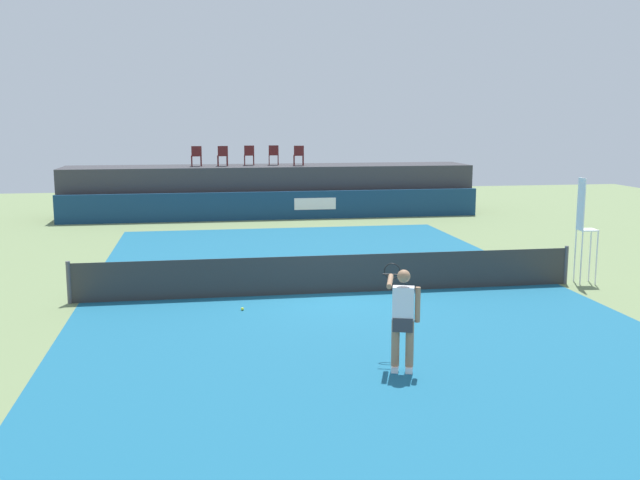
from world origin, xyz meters
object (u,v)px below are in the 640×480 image
Objects in this scene: net_post_near at (69,282)px; tennis_player at (403,316)px; spectator_chair_far_left at (196,155)px; net_post_far at (566,265)px; spectator_chair_center at (249,154)px; spectator_chair_far_right at (299,154)px; tennis_ball at (242,309)px; spectator_chair_right at (274,154)px; umpire_chair at (584,223)px; spectator_chair_left at (223,155)px.

tennis_player is (6.38, -5.72, 0.46)m from net_post_near.
net_post_far is at bearing -58.07° from spectator_chair_far_left.
net_post_far is at bearing 43.54° from tennis_player.
net_post_near is 12.40m from net_post_far.
spectator_chair_center is 2.22m from spectator_chair_far_right.
net_post_near is 4.17m from tennis_ball.
spectator_chair_right is at bearing 111.20° from net_post_far.
spectator_chair_center is 17.02m from tennis_ball.
spectator_chair_right is 16.90m from net_post_near.
net_post_near reaches higher than tennis_ball.
spectator_chair_far_right is 13.06× the size of tennis_ball.
net_post_near is at bearing -116.54° from spectator_chair_far_right.
spectator_chair_far_left is 1.00× the size of spectator_chair_right.
net_post_far is 14.71× the size of tennis_ball.
spectator_chair_right is 0.32× the size of umpire_chair.
net_post_near is at bearing -108.91° from spectator_chair_center.
spectator_chair_left is 0.50× the size of tennis_player.
umpire_chair is at bearing 1.55° from net_post_far.
spectator_chair_left reaches higher than umpire_chair.
tennis_player reaches higher than net_post_far.
spectator_chair_far_left and spectator_chair_far_right have the same top height.
umpire_chair is 1.56× the size of tennis_player.
spectator_chair_center is 1.00× the size of spectator_chair_far_right.
spectator_chair_far_left is 18.09m from umpire_chair.
spectator_chair_far_right is 15.90m from umpire_chair.
net_post_far is (12.40, 0.00, 0.00)m from net_post_near.
spectator_chair_far_left is at bearing 121.93° from net_post_far.
spectator_chair_far_left is 0.32× the size of umpire_chair.
spectator_chair_right is 1.00× the size of spectator_chair_far_right.
tennis_ball is (-0.18, -16.41, -2.66)m from spectator_chair_left.
spectator_chair_left is at bearing -1.32° from spectator_chair_far_left.
tennis_player is (-6.02, -5.72, 0.46)m from net_post_far.
net_post_far is (7.11, -15.45, -2.19)m from spectator_chair_center.
spectator_chair_right is 1.20m from spectator_chair_far_right.
spectator_chair_left and spectator_chair_far_right have the same top height.
spectator_chair_far_left is at bearing 177.43° from spectator_chair_far_right.
net_post_near is 14.71× the size of tennis_ball.
spectator_chair_center is 17.15m from net_post_far.
spectator_chair_center is at bearing 85.35° from tennis_ball.
spectator_chair_center is 0.89× the size of net_post_near.
spectator_chair_far_right is at bearing -2.57° from spectator_chair_far_left.
spectator_chair_far_left is at bearing 99.27° from tennis_player.
net_post_near is (-7.45, -14.93, -2.19)m from spectator_chair_far_right.
spectator_chair_left is 3.35m from spectator_chair_far_right.
spectator_chair_far_right is at bearing -27.77° from spectator_chair_right.
net_post_near is at bearing 161.65° from tennis_ball.
spectator_chair_far_right is 16.83m from net_post_near.
spectator_chair_far_left is 0.89× the size of net_post_far.
spectator_chair_far_left is 0.50× the size of tennis_player.
spectator_chair_far_right is 0.32× the size of umpire_chair.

